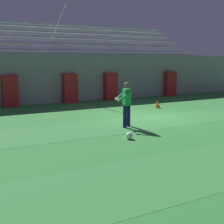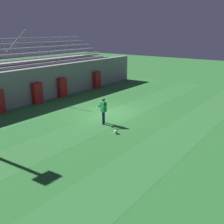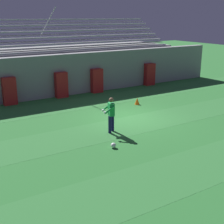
{
  "view_description": "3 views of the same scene",
  "coord_description": "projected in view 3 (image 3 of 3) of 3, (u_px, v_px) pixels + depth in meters",
  "views": [
    {
      "loc": [
        -7.91,
        -11.11,
        2.47
      ],
      "look_at": [
        -2.88,
        -1.94,
        0.72
      ],
      "focal_mm": 50.0,
      "sensor_mm": 36.0,
      "label": 1
    },
    {
      "loc": [
        -14.13,
        -11.21,
        5.68
      ],
      "look_at": [
        -3.16,
        -2.94,
        1.38
      ],
      "focal_mm": 42.0,
      "sensor_mm": 36.0,
      "label": 2
    },
    {
      "loc": [
        -9.11,
        -13.06,
        5.24
      ],
      "look_at": [
        -2.13,
        -1.73,
        1.12
      ],
      "focal_mm": 50.0,
      "sensor_mm": 36.0,
      "label": 3
    }
  ],
  "objects": [
    {
      "name": "traffic_cone",
      "position": [
        137.0,
        101.0,
        19.16
      ],
      "size": [
        0.3,
        0.3,
        0.42
      ],
      "primitive_type": "cone",
      "color": "orange",
      "rests_on": "ground"
    },
    {
      "name": "turf_stripe_far",
      "position": [
        94.0,
        101.0,
        19.93
      ],
      "size": [
        28.0,
        2.48,
        0.01
      ],
      "primitive_type": "cube",
      "color": "#337A38",
      "rests_on": "ground"
    },
    {
      "name": "padding_pillar_gate_left",
      "position": [
        61.0,
        85.0,
        20.65
      ],
      "size": [
        0.81,
        0.44,
        1.69
      ],
      "primitive_type": "cube",
      "color": "#B21E1E",
      "rests_on": "ground"
    },
    {
      "name": "padding_pillar_far_left",
      "position": [
        9.0,
        91.0,
        18.95
      ],
      "size": [
        0.81,
        0.44,
        1.69
      ],
      "primitive_type": "cube",
      "color": "#B21E1E",
      "rests_on": "ground"
    },
    {
      "name": "soccer_ball",
      "position": [
        113.0,
        145.0,
        12.88
      ],
      "size": [
        0.22,
        0.22,
        0.22
      ],
      "primitive_type": "sphere",
      "color": "white",
      "rests_on": "ground"
    },
    {
      "name": "turf_stripe_near",
      "position": [
        218.0,
        159.0,
        11.85
      ],
      "size": [
        28.0,
        2.48,
        0.01
      ],
      "primitive_type": "cube",
      "color": "#337A38",
      "rests_on": "ground"
    },
    {
      "name": "padding_pillar_far_right",
      "position": [
        150.0,
        74.0,
        24.36
      ],
      "size": [
        0.81,
        0.44,
        1.69
      ],
      "primitive_type": "cube",
      "color": "#B21E1E",
      "rests_on": "ground"
    },
    {
      "name": "padding_pillar_gate_right",
      "position": [
        97.0,
        81.0,
        22.0
      ],
      "size": [
        0.81,
        0.44,
        1.69
      ],
      "primitive_type": "cube",
      "color": "#B21E1E",
      "rests_on": "ground"
    },
    {
      "name": "goalkeeper",
      "position": [
        111.0,
        113.0,
        14.39
      ],
      "size": [
        0.66,
        0.68,
        1.67
      ],
      "color": "#19194C",
      "rests_on": "ground"
    },
    {
      "name": "turf_stripe_mid",
      "position": [
        140.0,
        123.0,
        15.89
      ],
      "size": [
        28.0,
        2.48,
        0.01
      ],
      "primitive_type": "cube",
      "color": "#337A38",
      "rests_on": "ground"
    },
    {
      "name": "ground_plane",
      "position": [
        129.0,
        118.0,
        16.73
      ],
      "size": [
        80.0,
        80.0,
        0.0
      ],
      "primitive_type": "plane",
      "color": "#2D7533"
    },
    {
      "name": "back_wall",
      "position": [
        76.0,
        74.0,
        21.61
      ],
      "size": [
        24.0,
        0.6,
        2.8
      ],
      "primitive_type": "cube",
      "color": "gray",
      "rests_on": "ground"
    },
    {
      "name": "bleacher_stand",
      "position": [
        61.0,
        67.0,
        23.76
      ],
      "size": [
        18.0,
        4.75,
        5.83
      ],
      "color": "gray",
      "rests_on": "ground"
    }
  ]
}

